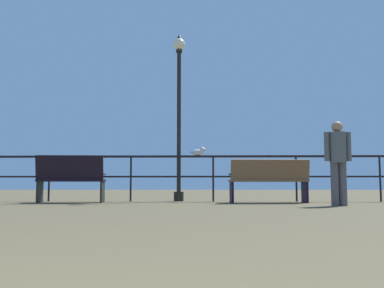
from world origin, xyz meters
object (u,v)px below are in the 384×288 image
object	(u,v)px
bench_near_left	(71,177)
bench_near_right	(269,178)
lamppost_center	(179,104)
person_by_bench	(338,157)
seagull_on_rail	(199,152)

from	to	relation	value
bench_near_left	bench_near_right	distance (m)	4.28
lamppost_center	person_by_bench	bearing A→B (deg)	-35.23
person_by_bench	bench_near_left	bearing A→B (deg)	167.28
bench_near_right	seagull_on_rail	xyz separation A→B (m)	(-1.52, 0.74, 0.63)
bench_near_left	seagull_on_rail	world-z (taller)	seagull_on_rail
lamppost_center	person_by_bench	xyz separation A→B (m)	(3.09, -2.18, -1.42)
lamppost_center	seagull_on_rail	world-z (taller)	lamppost_center
bench_near_right	seagull_on_rail	world-z (taller)	seagull_on_rail
bench_near_left	seagull_on_rail	size ratio (longest dim) A/B	3.57
lamppost_center	seagull_on_rail	xyz separation A→B (m)	(0.47, -0.22, -1.17)
lamppost_center	seagull_on_rail	bearing A→B (deg)	-25.07
bench_near_left	seagull_on_rail	distance (m)	2.93
lamppost_center	person_by_bench	world-z (taller)	lamppost_center
person_by_bench	seagull_on_rail	world-z (taller)	person_by_bench
bench_near_left	person_by_bench	size ratio (longest dim) A/B	0.93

